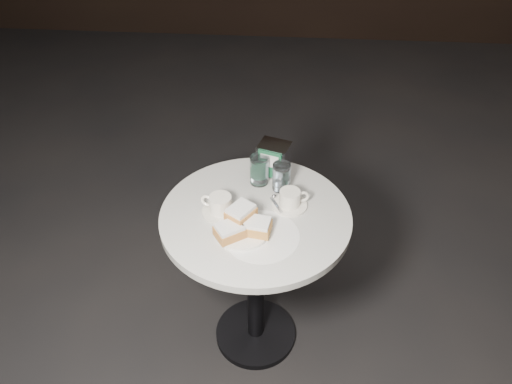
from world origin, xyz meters
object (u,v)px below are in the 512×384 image
object	(u,v)px
coffee_cup_right	(290,200)
napkin_dispenser	(274,159)
cafe_table	(256,251)
beignet_plate	(242,226)
coffee_cup_left	(220,206)
water_glass_right	(281,177)
water_glass_left	(259,170)

from	to	relation	value
coffee_cup_right	napkin_dispenser	xyz separation A→B (m)	(-0.07, 0.20, 0.04)
cafe_table	beignet_plate	world-z (taller)	beignet_plate
coffee_cup_left	water_glass_right	world-z (taller)	water_glass_right
coffee_cup_right	napkin_dispenser	size ratio (longest dim) A/B	1.13
beignet_plate	coffee_cup_left	bearing A→B (deg)	131.04
beignet_plate	water_glass_left	distance (m)	0.30
coffee_cup_right	water_glass_right	size ratio (longest dim) A/B	1.41
water_glass_left	coffee_cup_right	bearing A→B (deg)	-47.40
cafe_table	coffee_cup_right	xyz separation A→B (m)	(0.12, 0.05, 0.23)
cafe_table	coffee_cup_left	size ratio (longest dim) A/B	4.43
coffee_cup_left	cafe_table	bearing A→B (deg)	14.43
napkin_dispenser	coffee_cup_left	bearing A→B (deg)	-107.96
cafe_table	water_glass_right	distance (m)	0.31
napkin_dispenser	water_glass_right	bearing A→B (deg)	-52.60
water_glass_left	beignet_plate	bearing A→B (deg)	-97.20
water_glass_right	napkin_dispenser	bearing A→B (deg)	109.70
coffee_cup_left	napkin_dispenser	xyz separation A→B (m)	(0.18, 0.25, 0.04)
water_glass_left	napkin_dispenser	size ratio (longest dim) A/B	0.84
water_glass_left	cafe_table	bearing A→B (deg)	-89.80
cafe_table	napkin_dispenser	world-z (taller)	napkin_dispenser
coffee_cup_right	water_glass_right	bearing A→B (deg)	96.62
cafe_table	beignet_plate	size ratio (longest dim) A/B	3.17
beignet_plate	coffee_cup_right	size ratio (longest dim) A/B	1.49
coffee_cup_left	napkin_dispenser	bearing A→B (deg)	67.90
coffee_cup_right	water_glass_right	world-z (taller)	water_glass_right
coffee_cup_right	water_glass_left	world-z (taller)	water_glass_left
coffee_cup_right	water_glass_left	bearing A→B (deg)	119.46
cafe_table	coffee_cup_right	size ratio (longest dim) A/B	4.71
beignet_plate	water_glass_left	xyz separation A→B (m)	(0.04, 0.29, 0.02)
coffee_cup_left	coffee_cup_right	world-z (taller)	coffee_cup_left
napkin_dispenser	coffee_cup_right	bearing A→B (deg)	-52.57
coffee_cup_left	water_glass_right	size ratio (longest dim) A/B	1.50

